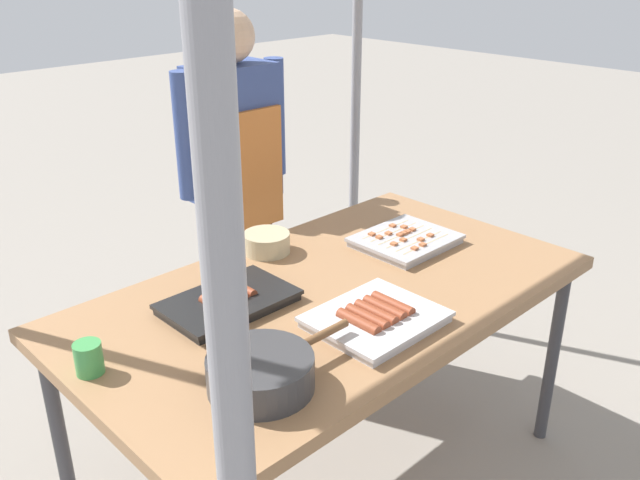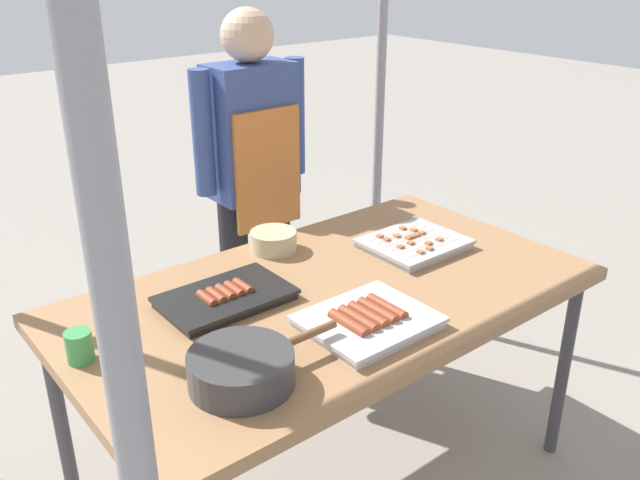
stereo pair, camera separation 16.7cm
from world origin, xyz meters
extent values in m
plane|color=gray|center=(0.00, 0.00, 0.00)|extent=(18.00, 18.00, 0.00)
cube|color=#9E724C|center=(0.00, 0.00, 0.73)|extent=(1.60, 0.90, 0.04)
cylinder|color=#3F3F44|center=(0.74, -0.39, 0.35)|extent=(0.04, 0.04, 0.71)
cylinder|color=#3F3F44|center=(-0.74, 0.39, 0.35)|extent=(0.04, 0.04, 0.71)
cylinder|color=#3F3F44|center=(0.74, 0.39, 0.35)|extent=(0.04, 0.04, 0.71)
cylinder|color=gray|center=(0.95, 0.80, 1.14)|extent=(0.04, 0.04, 2.28)
cube|color=black|center=(-0.29, 0.13, 0.76)|extent=(0.36, 0.23, 0.02)
cube|color=black|center=(-0.29, 0.13, 0.78)|extent=(0.37, 0.24, 0.01)
cylinder|color=brown|center=(-0.35, 0.13, 0.78)|extent=(0.03, 0.08, 0.03)
cylinder|color=brown|center=(-0.32, 0.13, 0.78)|extent=(0.03, 0.08, 0.03)
cylinder|color=brown|center=(-0.29, 0.13, 0.78)|extent=(0.03, 0.08, 0.03)
cylinder|color=brown|center=(-0.26, 0.13, 0.78)|extent=(0.03, 0.08, 0.03)
cylinder|color=brown|center=(-0.23, 0.13, 0.78)|extent=(0.03, 0.08, 0.03)
cube|color=#ADADB2|center=(0.42, 0.06, 0.76)|extent=(0.32, 0.26, 0.02)
cube|color=#ADADB2|center=(0.42, 0.06, 0.78)|extent=(0.33, 0.28, 0.01)
cylinder|color=tan|center=(0.42, -0.03, 0.78)|extent=(0.25, 0.01, 0.01)
cube|color=#B7663D|center=(0.36, -0.03, 0.78)|extent=(0.02, 0.02, 0.02)
cube|color=#B7663D|center=(0.40, -0.03, 0.78)|extent=(0.02, 0.02, 0.02)
cylinder|color=tan|center=(0.42, 0.00, 0.78)|extent=(0.25, 0.01, 0.01)
cube|color=#B7663D|center=(0.49, 0.00, 0.78)|extent=(0.02, 0.02, 0.02)
cube|color=#B7663D|center=(0.43, 0.00, 0.78)|extent=(0.02, 0.02, 0.02)
cylinder|color=tan|center=(0.42, 0.04, 0.78)|extent=(0.25, 0.01, 0.01)
cube|color=#B7663D|center=(0.34, 0.04, 0.78)|extent=(0.02, 0.02, 0.02)
cube|color=#B7663D|center=(0.39, 0.04, 0.78)|extent=(0.02, 0.02, 0.02)
cylinder|color=tan|center=(0.42, 0.08, 0.78)|extent=(0.25, 0.01, 0.01)
cube|color=#B7663D|center=(0.43, 0.08, 0.78)|extent=(0.02, 0.02, 0.02)
cube|color=#B7663D|center=(0.45, 0.08, 0.78)|extent=(0.02, 0.02, 0.02)
cube|color=#B7663D|center=(0.48, 0.08, 0.78)|extent=(0.02, 0.02, 0.02)
cube|color=#B7663D|center=(0.41, 0.08, 0.78)|extent=(0.02, 0.02, 0.02)
cylinder|color=tan|center=(0.42, 0.11, 0.78)|extent=(0.25, 0.01, 0.01)
cube|color=#B7663D|center=(0.39, 0.11, 0.78)|extent=(0.02, 0.02, 0.02)
cube|color=#B7663D|center=(0.48, 0.11, 0.78)|extent=(0.02, 0.02, 0.02)
cube|color=#B7663D|center=(0.35, 0.11, 0.78)|extent=(0.02, 0.02, 0.02)
cylinder|color=tan|center=(0.42, 0.15, 0.78)|extent=(0.25, 0.01, 0.01)
cube|color=#B7663D|center=(0.46, 0.15, 0.78)|extent=(0.02, 0.02, 0.02)
cube|color=#B7663D|center=(0.35, 0.15, 0.78)|extent=(0.02, 0.02, 0.02)
cube|color=silver|center=(-0.06, -0.23, 0.76)|extent=(0.33, 0.28, 0.02)
cube|color=silver|center=(-0.06, -0.23, 0.78)|extent=(0.34, 0.29, 0.01)
cylinder|color=brown|center=(-0.13, -0.23, 0.79)|extent=(0.03, 0.14, 0.03)
cylinder|color=brown|center=(-0.09, -0.23, 0.79)|extent=(0.03, 0.14, 0.03)
cylinder|color=brown|center=(-0.06, -0.23, 0.79)|extent=(0.03, 0.14, 0.03)
cylinder|color=brown|center=(-0.02, -0.23, 0.79)|extent=(0.03, 0.14, 0.03)
cylinder|color=brown|center=(0.01, -0.23, 0.79)|extent=(0.03, 0.14, 0.03)
cylinder|color=#38383A|center=(-0.47, -0.23, 0.79)|extent=(0.26, 0.26, 0.09)
cylinder|color=brown|center=(-0.26, -0.23, 0.81)|extent=(0.16, 0.02, 0.02)
cylinder|color=#386B33|center=(-0.47, -0.23, 0.83)|extent=(0.24, 0.24, 0.01)
cylinder|color=#BFB28C|center=(0.04, 0.35, 0.78)|extent=(0.16, 0.16, 0.07)
cylinder|color=#3F994C|center=(-0.73, 0.10, 0.79)|extent=(0.07, 0.07, 0.08)
cylinder|color=black|center=(0.17, 0.84, 0.38)|extent=(0.12, 0.12, 0.76)
cylinder|color=black|center=(0.39, 0.84, 0.38)|extent=(0.12, 0.12, 0.76)
cube|color=#384C8C|center=(0.28, 0.84, 1.03)|extent=(0.34, 0.20, 0.54)
cube|color=#CC7233|center=(0.28, 0.73, 0.89)|extent=(0.30, 0.02, 0.48)
cylinder|color=#384C8C|center=(0.06, 0.84, 1.05)|extent=(0.08, 0.08, 0.48)
cylinder|color=#384C8C|center=(0.50, 0.84, 1.05)|extent=(0.08, 0.08, 0.48)
sphere|color=#D8B293|center=(0.28, 0.84, 1.40)|extent=(0.21, 0.21, 0.21)
camera|label=1|loc=(-1.29, -1.28, 1.72)|focal=37.82mm
camera|label=2|loc=(-1.16, -1.39, 1.72)|focal=37.82mm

